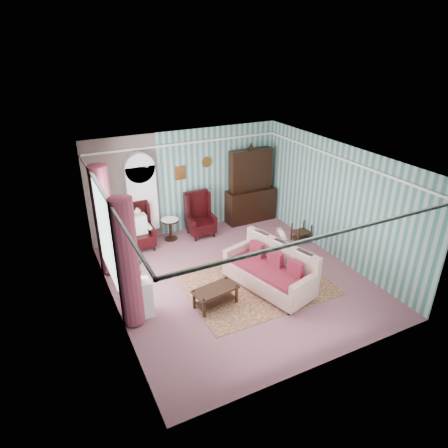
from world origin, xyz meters
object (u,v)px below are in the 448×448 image
seated_woman (139,229)px  floral_armchair (270,246)px  wingback_left (139,227)px  sofa (269,269)px  round_side_table (170,229)px  coffee_table (215,297)px  plant_stand (138,300)px  nest_table (301,232)px  dresser_hutch (251,184)px  bookcase (142,203)px  wingback_right (201,215)px

seated_woman → floral_armchair: 3.45m
wingback_left → sofa: bearing=-56.1°
round_side_table → coffee_table: round_side_table is taller
plant_stand → floral_armchair: (3.41, 0.50, 0.14)m
round_side_table → sofa: size_ratio=0.29×
round_side_table → nest_table: size_ratio=1.11×
round_side_table → sofa: bearing=-70.1°
floral_armchair → dresser_hutch: bearing=1.0°
seated_woman → nest_table: bearing=-20.8°
bookcase → sofa: bearing=-62.3°
wingback_right → seated_woman: 1.75m
nest_table → sofa: bearing=-142.8°
round_side_table → coffee_table: size_ratio=0.64×
nest_table → coffee_table: 3.69m
wingback_left → sofa: (2.07, -3.07, -0.14)m
seated_woman → sofa: seated_woman is taller
plant_stand → seated_woman: bearing=73.8°
dresser_hutch → plant_stand: 5.31m
wingback_right → dresser_hutch: bearing=8.8°
bookcase → plant_stand: bookcase is taller
dresser_hutch → seated_woman: bearing=-175.6°
dresser_hutch → sofa: 3.70m
dresser_hutch → floral_armchair: dresser_hutch is taller
round_side_table → wingback_right: bearing=-10.0°
dresser_hutch → coffee_table: (-2.77, -3.39, -0.97)m
wingback_right → plant_stand: size_ratio=1.56×
dresser_hutch → plant_stand: dresser_hutch is taller
wingback_right → bookcase: bearing=165.4°
nest_table → sofa: size_ratio=0.26×
nest_table → plant_stand: (-4.87, -1.20, 0.13)m
wingback_left → seated_woman: wingback_left is taller
round_side_table → floral_armchair: size_ratio=0.56×
bookcase → dresser_hutch: size_ratio=0.95×
plant_stand → sofa: bearing=-6.4°
wingback_left → floral_armchair: wingback_left is taller
seated_woman → plant_stand: 2.87m
wingback_right → round_side_table: bearing=170.0°
wingback_left → coffee_table: size_ratio=1.34×
dresser_hutch → nest_table: (0.57, -1.82, -0.91)m
coffee_table → dresser_hutch: bearing=50.8°
bookcase → plant_stand: 3.39m
wingback_left → plant_stand: (-0.80, -2.75, -0.22)m
seated_woman → sofa: size_ratio=0.56×
round_side_table → nest_table: 3.60m
sofa → coffee_table: (-1.34, -0.05, -0.27)m
seated_woman → plant_stand: (-0.80, -2.75, -0.19)m
nest_table → floral_armchair: bearing=-154.4°
round_side_table → nest_table: (3.17, -1.70, -0.03)m
dresser_hutch → coffee_table: bearing=-129.2°
dresser_hutch → seated_woman: size_ratio=2.00×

